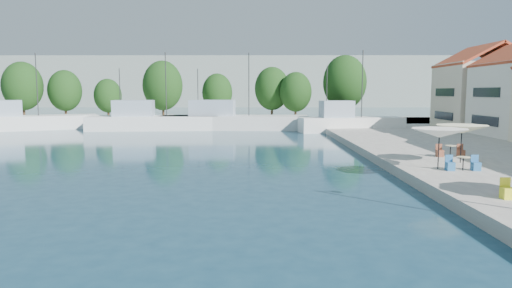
{
  "coord_description": "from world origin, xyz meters",
  "views": [
    {
      "loc": [
        -1.97,
        -2.03,
        4.86
      ],
      "look_at": [
        -2.06,
        26.0,
        1.64
      ],
      "focal_mm": 32.0,
      "sensor_mm": 36.0,
      "label": 1
    }
  ],
  "objects_px": {
    "trawler_02": "(150,122)",
    "trawler_01": "(19,122)",
    "trawler_03": "(231,121)",
    "trawler_04": "(349,123)",
    "umbrella_cream": "(462,129)",
    "umbrella_white": "(439,133)"
  },
  "relations": [
    {
      "from": "umbrella_cream",
      "to": "umbrella_white",
      "type": "bearing_deg",
      "value": -135.51
    },
    {
      "from": "trawler_01",
      "to": "umbrella_cream",
      "type": "relative_size",
      "value": 5.83
    },
    {
      "from": "trawler_03",
      "to": "umbrella_cream",
      "type": "bearing_deg",
      "value": -61.24
    },
    {
      "from": "trawler_01",
      "to": "trawler_02",
      "type": "relative_size",
      "value": 1.09
    },
    {
      "from": "trawler_04",
      "to": "umbrella_white",
      "type": "height_order",
      "value": "trawler_04"
    },
    {
      "from": "trawler_04",
      "to": "umbrella_cream",
      "type": "height_order",
      "value": "trawler_04"
    },
    {
      "from": "trawler_04",
      "to": "umbrella_cream",
      "type": "relative_size",
      "value": 4.1
    },
    {
      "from": "trawler_04",
      "to": "umbrella_cream",
      "type": "xyz_separation_m",
      "value": [
        1.23,
        -27.67,
        1.56
      ]
    },
    {
      "from": "trawler_02",
      "to": "umbrella_cream",
      "type": "bearing_deg",
      "value": -55.76
    },
    {
      "from": "umbrella_white",
      "to": "trawler_04",
      "type": "bearing_deg",
      "value": 88.14
    },
    {
      "from": "trawler_01",
      "to": "trawler_02",
      "type": "bearing_deg",
      "value": -27.11
    },
    {
      "from": "trawler_01",
      "to": "umbrella_white",
      "type": "bearing_deg",
      "value": -66.3
    },
    {
      "from": "trawler_01",
      "to": "trawler_04",
      "type": "xyz_separation_m",
      "value": [
        41.37,
        -2.93,
        0.0
      ]
    },
    {
      "from": "trawler_02",
      "to": "trawler_01",
      "type": "bearing_deg",
      "value": 174.2
    },
    {
      "from": "trawler_01",
      "to": "trawler_03",
      "type": "height_order",
      "value": "same"
    },
    {
      "from": "trawler_01",
      "to": "trawler_04",
      "type": "relative_size",
      "value": 1.42
    },
    {
      "from": "umbrella_white",
      "to": "trawler_01",
      "type": "bearing_deg",
      "value": 140.96
    },
    {
      "from": "umbrella_cream",
      "to": "trawler_03",
      "type": "bearing_deg",
      "value": 116.37
    },
    {
      "from": "trawler_03",
      "to": "trawler_04",
      "type": "relative_size",
      "value": 1.49
    },
    {
      "from": "trawler_02",
      "to": "trawler_04",
      "type": "distance_m",
      "value": 24.82
    },
    {
      "from": "trawler_03",
      "to": "umbrella_white",
      "type": "xyz_separation_m",
      "value": [
        13.51,
        -33.87,
        1.53
      ]
    },
    {
      "from": "trawler_03",
      "to": "umbrella_cream",
      "type": "distance_m",
      "value": 35.42
    }
  ]
}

